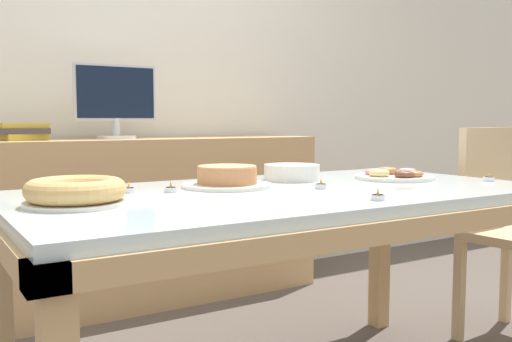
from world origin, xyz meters
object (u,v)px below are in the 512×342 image
(tealight_right_edge, at_px, (129,190))
(tealight_near_front, at_px, (489,179))
(computer_monitor, at_px, (116,102))
(plate_stack, at_px, (292,172))
(pastry_platter, at_px, (394,175))
(tealight_near_cakes, at_px, (321,186))
(cake_golden_bundt, at_px, (76,192))
(tealight_centre, at_px, (171,189))
(cake_chocolate_round, at_px, (227,178))
(chair, at_px, (510,222))
(tealight_left_edge, at_px, (378,197))
(book_stack, at_px, (24,132))

(tealight_right_edge, distance_m, tealight_near_front, 1.31)
(computer_monitor, relative_size, plate_stack, 2.02)
(pastry_platter, relative_size, tealight_near_cakes, 7.55)
(cake_golden_bundt, bearing_deg, tealight_centre, 21.91)
(pastry_platter, bearing_deg, tealight_right_edge, 172.77)
(cake_chocolate_round, xyz_separation_m, tealight_right_edge, (-0.33, 0.03, -0.02))
(chair, relative_size, cake_chocolate_round, 3.07)
(tealight_left_edge, distance_m, tealight_near_front, 0.73)
(cake_chocolate_round, xyz_separation_m, tealight_near_cakes, (0.24, -0.20, -0.02))
(tealight_right_edge, bearing_deg, chair, -6.40)
(tealight_left_edge, xyz_separation_m, tealight_near_front, (0.71, 0.16, 0.00))
(tealight_right_edge, bearing_deg, tealight_centre, -25.04)
(cake_golden_bundt, bearing_deg, tealight_right_edge, 41.72)
(pastry_platter, height_order, tealight_centre, pastry_platter)
(plate_stack, bearing_deg, chair, -12.68)
(book_stack, xyz_separation_m, tealight_right_edge, (0.11, -1.16, -0.16))
(cake_golden_bundt, height_order, tealight_near_cakes, cake_golden_bundt)
(computer_monitor, relative_size, tealight_near_cakes, 10.60)
(book_stack, distance_m, tealight_right_edge, 1.18)
(pastry_platter, height_order, tealight_left_edge, pastry_platter)
(chair, xyz_separation_m, cake_golden_bundt, (-1.88, 0.00, 0.26))
(cake_golden_bundt, bearing_deg, computer_monitor, 67.76)
(cake_chocolate_round, bearing_deg, cake_golden_bundt, -163.66)
(cake_golden_bundt, xyz_separation_m, tealight_near_front, (1.46, -0.19, -0.03))
(tealight_right_edge, relative_size, tealight_near_front, 1.00)
(computer_monitor, relative_size, tealight_near_front, 10.60)
(book_stack, height_order, cake_chocolate_round, book_stack)
(cake_chocolate_round, xyz_separation_m, cake_golden_bundt, (-0.54, -0.16, 0.00))
(tealight_right_edge, bearing_deg, cake_golden_bundt, -138.28)
(cake_chocolate_round, height_order, pastry_platter, cake_chocolate_round)
(computer_monitor, height_order, book_stack, computer_monitor)
(chair, bearing_deg, computer_monitor, 134.51)
(chair, height_order, tealight_left_edge, chair)
(computer_monitor, bearing_deg, tealight_centre, -100.49)
(book_stack, relative_size, tealight_right_edge, 5.59)
(plate_stack, distance_m, tealight_near_front, 0.73)
(chair, relative_size, plate_stack, 4.48)
(plate_stack, xyz_separation_m, tealight_left_edge, (-0.11, -0.57, -0.02))
(pastry_platter, height_order, tealight_right_edge, pastry_platter)
(computer_monitor, bearing_deg, cake_golden_bundt, -112.24)
(computer_monitor, distance_m, plate_stack, 1.20)
(tealight_centre, bearing_deg, cake_golden_bundt, -158.09)
(tealight_left_edge, bearing_deg, tealight_right_edge, 135.44)
(tealight_left_edge, distance_m, tealight_near_cakes, 0.31)
(cake_chocolate_round, relative_size, tealight_near_cakes, 7.65)
(pastry_platter, bearing_deg, tealight_centre, 175.30)
(book_stack, bearing_deg, tealight_near_front, -48.48)
(pastry_platter, distance_m, plate_stack, 0.40)
(cake_chocolate_round, bearing_deg, computer_monitor, 89.61)
(book_stack, distance_m, tealight_near_cakes, 1.56)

